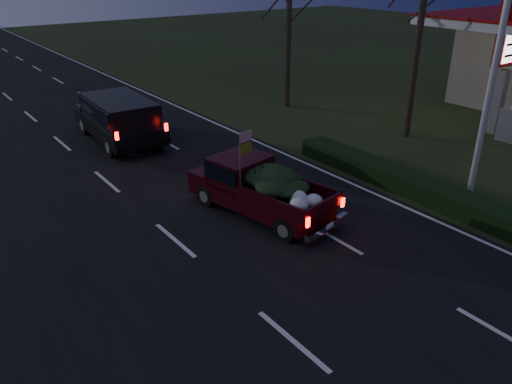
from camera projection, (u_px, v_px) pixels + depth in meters
ground at (293, 341)px, 10.12m from camera, size 120.00×120.00×0.00m
road_asphalt at (293, 341)px, 10.12m from camera, size 14.00×120.00×0.02m
hedge_row at (414, 186)px, 16.40m from camera, size 1.00×10.00×0.60m
light_pole at (504, 19)px, 14.41m from camera, size 0.50×0.90×9.16m
gas_price_pylon at (510, 46)px, 20.82m from camera, size 2.00×0.41×5.57m
bare_tree_far at (289, 1)px, 24.33m from camera, size 3.60×3.60×7.00m
pickup_truck at (260, 185)px, 14.94m from camera, size 2.58×4.89×2.44m
lead_suv at (119, 115)px, 20.85m from camera, size 2.47×5.42×1.53m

